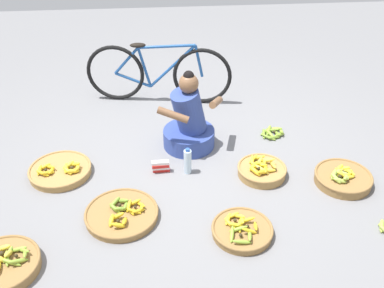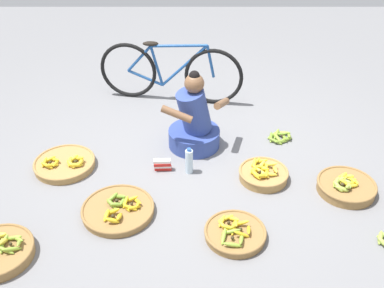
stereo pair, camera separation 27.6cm
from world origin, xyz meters
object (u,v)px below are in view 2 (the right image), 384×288
(vendor_woman_front, at_px, (193,123))
(water_bottle, at_px, (188,161))
(bicycle_leaning, at_px, (169,72))
(banana_basket_mid_left, at_px, (64,164))
(banana_basket_near_vendor, at_px, (117,210))
(banana_basket_mid_right, at_px, (262,173))
(banana_basket_front_left, at_px, (234,233))
(banana_basket_near_bicycle, at_px, (345,186))
(loose_bananas_back_right, at_px, (279,137))
(packet_carton_stack, at_px, (161,165))

(vendor_woman_front, relative_size, water_bottle, 3.10)
(bicycle_leaning, relative_size, water_bottle, 6.31)
(bicycle_leaning, bearing_deg, banana_basket_mid_left, -125.19)
(banana_basket_near_vendor, relative_size, banana_basket_mid_right, 1.34)
(banana_basket_front_left, bearing_deg, banana_basket_near_vendor, 164.10)
(bicycle_leaning, height_order, banana_basket_near_bicycle, bicycle_leaning)
(banana_basket_mid_left, bearing_deg, banana_basket_mid_right, -5.39)
(banana_basket_front_left, bearing_deg, loose_bananas_back_right, 67.32)
(banana_basket_near_vendor, relative_size, loose_bananas_back_right, 2.16)
(banana_basket_mid_right, relative_size, banana_basket_near_bicycle, 0.88)
(vendor_woman_front, distance_m, banana_basket_front_left, 1.34)
(water_bottle, bearing_deg, bicycle_leaning, 99.08)
(water_bottle, distance_m, packet_carton_stack, 0.26)
(vendor_woman_front, relative_size, banana_basket_mid_right, 1.82)
(loose_bananas_back_right, relative_size, packet_carton_stack, 1.69)
(banana_basket_mid_right, bearing_deg, loose_bananas_back_right, 68.19)
(banana_basket_mid_left, bearing_deg, banana_basket_near_vendor, -46.83)
(banana_basket_near_bicycle, bearing_deg, loose_bananas_back_right, 117.66)
(bicycle_leaning, bearing_deg, banana_basket_front_left, -75.34)
(vendor_woman_front, bearing_deg, banana_basket_mid_left, -163.18)
(banana_basket_near_vendor, height_order, banana_basket_mid_right, banana_basket_mid_right)
(water_bottle, bearing_deg, banana_basket_near_bicycle, -11.34)
(banana_basket_near_vendor, xyz_separation_m, packet_carton_stack, (0.34, 0.60, 0.02))
(vendor_woman_front, bearing_deg, packet_carton_stack, -125.85)
(banana_basket_near_bicycle, bearing_deg, vendor_woman_front, 151.49)
(bicycle_leaning, bearing_deg, banana_basket_near_bicycle, -46.58)
(banana_basket_mid_right, bearing_deg, bicycle_leaning, 120.70)
(bicycle_leaning, distance_m, banana_basket_mid_right, 1.81)
(banana_basket_near_vendor, relative_size, banana_basket_near_bicycle, 1.18)
(vendor_woman_front, distance_m, water_bottle, 0.47)
(banana_basket_mid_right, bearing_deg, packet_carton_stack, 171.84)
(banana_basket_mid_right, distance_m, packet_carton_stack, 0.94)
(banana_basket_mid_left, height_order, packet_carton_stack, banana_basket_mid_left)
(bicycle_leaning, relative_size, banana_basket_near_vendor, 2.76)
(packet_carton_stack, bearing_deg, bicycle_leaning, 89.12)
(banana_basket_mid_left, bearing_deg, banana_basket_near_bicycle, -7.82)
(bicycle_leaning, bearing_deg, water_bottle, -80.92)
(water_bottle, bearing_deg, loose_bananas_back_right, 30.80)
(vendor_woman_front, xyz_separation_m, banana_basket_mid_right, (0.63, -0.55, -0.21))
(vendor_woman_front, bearing_deg, loose_bananas_back_right, 7.38)
(loose_bananas_back_right, bearing_deg, packet_carton_stack, -156.04)
(banana_basket_near_vendor, bearing_deg, water_bottle, 43.66)
(bicycle_leaning, xyz_separation_m, loose_bananas_back_right, (1.18, -0.87, -0.33))
(vendor_woman_front, xyz_separation_m, banana_basket_near_vendor, (-0.64, -1.01, -0.23))
(banana_basket_near_vendor, relative_size, packet_carton_stack, 3.65)
(loose_bananas_back_right, bearing_deg, banana_basket_near_bicycle, -62.34)
(banana_basket_mid_right, bearing_deg, banana_basket_near_vendor, -160.06)
(banana_basket_near_vendor, distance_m, banana_basket_mid_right, 1.35)
(packet_carton_stack, bearing_deg, banana_basket_near_vendor, -119.64)
(banana_basket_mid_left, distance_m, packet_carton_stack, 0.94)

